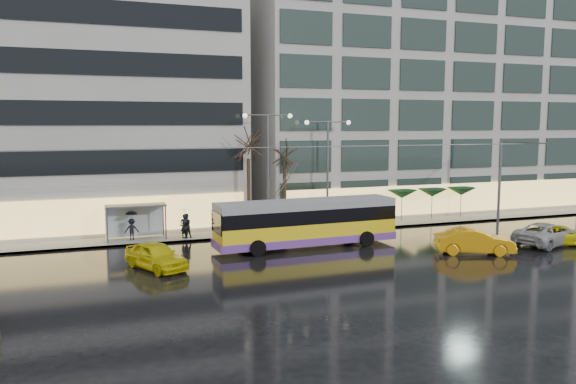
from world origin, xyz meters
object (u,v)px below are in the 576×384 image
street_lamp_near (268,155)px  taxi_a (156,256)px  trolleybus (306,224)px  bus_shelter (130,214)px

street_lamp_near → taxi_a: size_ratio=1.95×
street_lamp_near → taxi_a: street_lamp_near is taller
trolleybus → street_lamp_near: bearing=97.7°
bus_shelter → taxi_a: (0.84, -8.56, -1.17)m
street_lamp_near → bus_shelter: bearing=-179.4°
trolleybus → bus_shelter: (-11.21, 5.94, 0.38)m
street_lamp_near → taxi_a: bearing=-137.8°
bus_shelter → street_lamp_near: bearing=0.6°
trolleybus → bus_shelter: size_ratio=3.03×
trolleybus → street_lamp_near: street_lamp_near is taller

